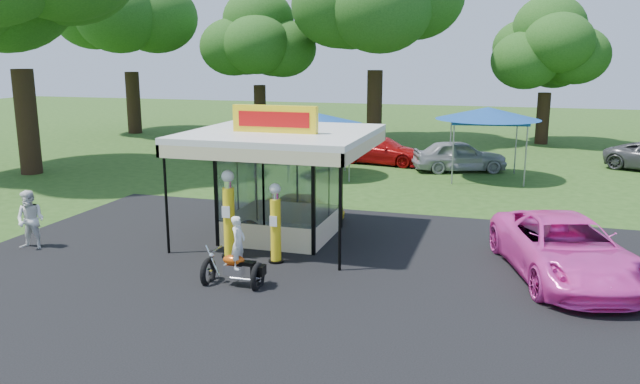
# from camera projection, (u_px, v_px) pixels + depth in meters

# --- Properties ---
(ground) EXTENTS (120.00, 120.00, 0.00)m
(ground) POSITION_uv_depth(u_px,v_px,m) (289.00, 304.00, 14.41)
(ground) COLOR #264816
(ground) RESTS_ON ground
(asphalt_apron) EXTENTS (20.00, 14.00, 0.04)m
(asphalt_apron) POSITION_uv_depth(u_px,v_px,m) (315.00, 274.00, 16.28)
(asphalt_apron) COLOR black
(asphalt_apron) RESTS_ON ground
(gas_station_kiosk) EXTENTS (5.40, 5.40, 4.18)m
(gas_station_kiosk) POSITION_uv_depth(u_px,v_px,m) (282.00, 182.00, 19.27)
(gas_station_kiosk) COLOR white
(gas_station_kiosk) RESTS_ON ground
(gas_pump_left) EXTENTS (0.47, 0.47, 2.54)m
(gas_pump_left) POSITION_uv_depth(u_px,v_px,m) (229.00, 217.00, 17.36)
(gas_pump_left) COLOR black
(gas_pump_left) RESTS_ON ground
(gas_pump_right) EXTENTS (0.42, 0.42, 2.26)m
(gas_pump_right) POSITION_uv_depth(u_px,v_px,m) (276.00, 225.00, 16.97)
(gas_pump_right) COLOR black
(gas_pump_right) RESTS_ON ground
(motorcycle) EXTENTS (1.59, 0.77, 1.88)m
(motorcycle) POSITION_uv_depth(u_px,v_px,m) (236.00, 259.00, 15.31)
(motorcycle) COLOR black
(motorcycle) RESTS_ON ground
(spare_tires) EXTENTS (0.88, 0.80, 0.71)m
(spare_tires) POSITION_uv_depth(u_px,v_px,m) (250.00, 232.00, 19.03)
(spare_tires) COLOR black
(spare_tires) RESTS_ON ground
(kiosk_car) EXTENTS (2.82, 1.13, 0.96)m
(kiosk_car) POSITION_uv_depth(u_px,v_px,m) (304.00, 207.00, 21.61)
(kiosk_car) COLOR yellow
(kiosk_car) RESTS_ON ground
(pink_sedan) EXTENTS (4.10, 6.17, 1.57)m
(pink_sedan) POSITION_uv_depth(u_px,v_px,m) (565.00, 248.00, 15.93)
(pink_sedan) COLOR #FF45C3
(pink_sedan) RESTS_ON ground
(spectator_west) EXTENTS (0.95, 0.78, 1.77)m
(spectator_west) POSITION_uv_depth(u_px,v_px,m) (31.00, 220.00, 18.28)
(spectator_west) COLOR white
(spectator_west) RESTS_ON ground
(bg_car_a) EXTENTS (5.15, 2.48, 1.63)m
(bg_car_a) POSITION_uv_depth(u_px,v_px,m) (260.00, 147.00, 33.33)
(bg_car_a) COLOR silver
(bg_car_a) RESTS_ON ground
(bg_car_b) EXTENTS (5.12, 2.78, 1.41)m
(bg_car_b) POSITION_uv_depth(u_px,v_px,m) (381.00, 150.00, 32.88)
(bg_car_b) COLOR #BB0E0E
(bg_car_b) RESTS_ON ground
(bg_car_c) EXTENTS (4.88, 3.24, 1.54)m
(bg_car_c) POSITION_uv_depth(u_px,v_px,m) (459.00, 156.00, 30.69)
(bg_car_c) COLOR #A1A2A6
(bg_car_c) RESTS_ON ground
(tent_west) EXTENTS (4.26, 4.26, 2.98)m
(tent_west) POSITION_uv_depth(u_px,v_px,m) (318.00, 119.00, 29.06)
(tent_west) COLOR gray
(tent_west) RESTS_ON ground
(tent_east) EXTENTS (4.74, 4.74, 3.31)m
(tent_east) POSITION_uv_depth(u_px,v_px,m) (488.00, 114.00, 28.36)
(tent_east) COLOR gray
(tent_east) RESTS_ON ground
(oak_far_a) EXTENTS (10.49, 10.49, 12.43)m
(oak_far_a) POSITION_uv_depth(u_px,v_px,m) (128.00, 22.00, 44.28)
(oak_far_a) COLOR black
(oak_far_a) RESTS_ON ground
(oak_far_b) EXTENTS (8.28, 8.28, 9.87)m
(oak_far_b) POSITION_uv_depth(u_px,v_px,m) (259.00, 45.00, 43.00)
(oak_far_b) COLOR black
(oak_far_b) RESTS_ON ground
(oak_far_c) EXTENTS (11.21, 11.21, 13.21)m
(oak_far_c) POSITION_uv_depth(u_px,v_px,m) (376.00, 10.00, 39.42)
(oak_far_c) COLOR black
(oak_far_c) RESTS_ON ground
(oak_far_d) EXTENTS (7.65, 7.65, 9.10)m
(oak_far_d) POSITION_uv_depth(u_px,v_px,m) (548.00, 52.00, 39.18)
(oak_far_d) COLOR black
(oak_far_d) RESTS_ON ground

